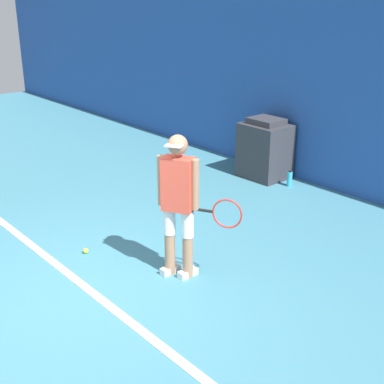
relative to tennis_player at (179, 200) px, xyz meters
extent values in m
plane|color=teal|center=(-0.32, -1.15, -0.93)|extent=(24.00, 24.00, 0.00)
cube|color=#234C99|center=(-0.32, 3.74, 0.66)|extent=(24.00, 0.10, 3.19)
cube|color=white|center=(-0.32, -0.98, -0.93)|extent=(21.60, 0.10, 0.01)
cylinder|color=#A37556|center=(-0.11, -0.06, -0.68)|extent=(0.12, 0.12, 0.51)
cylinder|color=white|center=(-0.11, -0.06, -0.27)|extent=(0.14, 0.14, 0.31)
cube|color=white|center=(-0.11, -0.06, -0.89)|extent=(0.10, 0.24, 0.08)
cylinder|color=#A37556|center=(0.08, 0.05, -0.68)|extent=(0.12, 0.12, 0.51)
cylinder|color=white|center=(0.08, 0.05, -0.27)|extent=(0.14, 0.14, 0.31)
cube|color=white|center=(0.08, 0.05, -0.89)|extent=(0.10, 0.24, 0.08)
cube|color=#E54C38|center=(-0.01, -0.01, 0.19)|extent=(0.39, 0.34, 0.61)
sphere|color=#A37556|center=(-0.01, -0.01, 0.63)|extent=(0.22, 0.22, 0.22)
cube|color=white|center=(0.04, -0.09, 0.65)|extent=(0.22, 0.19, 0.02)
cylinder|color=#A37556|center=(-0.19, -0.10, 0.21)|extent=(0.09, 0.09, 0.57)
cylinder|color=#A37556|center=(0.16, 0.09, 0.21)|extent=(0.09, 0.09, 0.57)
cylinder|color=black|center=(0.25, 0.14, -0.08)|extent=(0.20, 0.13, 0.03)
torus|color=red|center=(0.48, 0.27, -0.08)|extent=(0.31, 0.18, 0.34)
sphere|color=#D1E533|center=(-1.19, -0.56, -0.90)|extent=(0.07, 0.07, 0.07)
cube|color=#333338|center=(-1.70, 3.31, -0.46)|extent=(0.79, 0.66, 0.95)
cube|color=#333338|center=(-1.70, 3.31, 0.07)|extent=(0.55, 0.46, 0.10)
cylinder|color=#33ADD6|center=(-1.09, 3.28, -0.81)|extent=(0.09, 0.09, 0.25)
cylinder|color=black|center=(-1.09, 3.28, -0.67)|extent=(0.05, 0.05, 0.02)
camera|label=1|loc=(4.22, -3.45, 2.19)|focal=50.00mm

